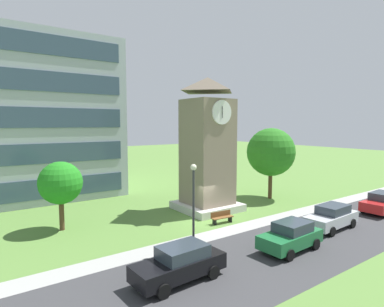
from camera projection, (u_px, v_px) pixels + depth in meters
The scene contains 13 objects.
ground_plane at pixel (208, 220), 24.73m from camera, with size 160.00×160.00×0.00m, color #567F38.
street_asphalt at pixel (284, 250), 18.90m from camera, with size 120.00×7.20×0.01m, color #38383A.
kerb_strip at pixel (233, 230), 22.46m from camera, with size 120.00×1.60×0.01m, color #9E9E99.
office_building at pixel (7, 118), 32.96m from camera, with size 20.06×14.99×16.00m.
clock_tower at pixel (207, 151), 27.29m from camera, with size 4.82×4.82×11.35m.
park_bench at pixel (222, 217), 23.92m from camera, with size 1.83×0.63×0.88m.
street_lamp at pixel (193, 197), 18.33m from camera, with size 0.36×0.36×5.16m.
tree_near_tower at pixel (271, 152), 31.53m from camera, with size 4.75×4.75×7.04m.
tree_by_building at pixel (60, 183), 22.10m from camera, with size 2.98×2.98×4.86m.
parked_car_black at pixel (180, 263), 15.10m from camera, with size 4.66×2.09×1.69m.
parked_car_green at pixel (291, 236), 18.76m from camera, with size 4.23×2.12×1.69m.
parked_car_silver at pixel (331, 217), 22.61m from camera, with size 4.66×2.08×1.69m.
parked_car_red at pixel (383, 202), 26.75m from camera, with size 4.64×2.21×1.69m.
Camera 1 is at (-15.07, -18.90, 7.46)m, focal length 29.78 mm.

